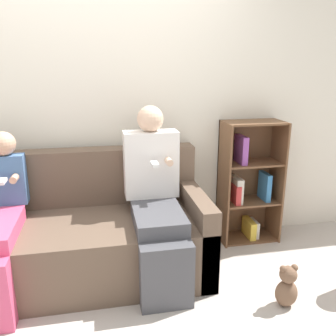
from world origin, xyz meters
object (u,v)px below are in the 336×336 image
object	(u,v)px
child_seated	(1,219)
bookshelf	(247,184)
couch	(66,237)
teddy_bear	(287,287)
adult_seated	(156,193)

from	to	relation	value
child_seated	bookshelf	distance (m)	2.10
couch	child_seated	distance (m)	0.51
bookshelf	child_seated	bearing A→B (deg)	-166.57
couch	teddy_bear	distance (m)	1.68
adult_seated	teddy_bear	bearing A→B (deg)	-35.85
couch	teddy_bear	xyz separation A→B (m)	(1.51, -0.71, -0.17)
adult_seated	child_seated	xyz separation A→B (m)	(-1.10, -0.05, -0.09)
adult_seated	bookshelf	size ratio (longest dim) A/B	1.16
couch	bookshelf	size ratio (longest dim) A/B	1.93
couch	teddy_bear	bearing A→B (deg)	-25.27
child_seated	teddy_bear	size ratio (longest dim) A/B	3.61
child_seated	bookshelf	world-z (taller)	child_seated
bookshelf	teddy_bear	xyz separation A→B (m)	(-0.13, -1.03, -0.39)
bookshelf	teddy_bear	world-z (taller)	bookshelf
bookshelf	teddy_bear	size ratio (longest dim) A/B	3.58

